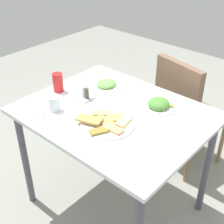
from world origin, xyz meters
The scene contains 12 objects.
ground_plane centered at (0.00, 0.00, 0.00)m, with size 6.00×6.00×0.00m, color gray.
dining_table centered at (0.00, 0.00, 0.68)m, with size 1.05×0.84×0.77m.
dining_chair centered at (0.10, 0.68, 0.51)m, with size 0.51×0.51×0.91m.
pide_platter centered at (0.06, -0.13, 0.78)m, with size 0.30×0.29×0.04m.
salad_plate_greens centered at (0.17, 0.20, 0.79)m, with size 0.20×0.20×0.06m.
salad_plate_rice centered at (-0.24, 0.19, 0.79)m, with size 0.22×0.22×0.05m.
soda_can centered at (-0.43, -0.05, 0.83)m, with size 0.07×0.07×0.12m, color red.
drinking_glass centered at (-0.27, -0.22, 0.82)m, with size 0.07×0.07×0.09m, color silver.
paper_napkin centered at (-0.38, -0.31, 0.77)m, with size 0.16×0.16×0.00m, color white.
fork centered at (-0.38, -0.32, 0.78)m, with size 0.17×0.02×0.01m, color silver.
spoon centered at (-0.38, -0.29, 0.78)m, with size 0.20×0.02×0.01m, color silver.
condiment_caddy centered at (-0.23, -0.01, 0.80)m, with size 0.09×0.09×0.08m.
Camera 1 is at (1.00, -1.15, 1.73)m, focal length 50.07 mm.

